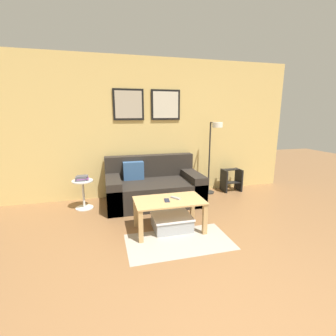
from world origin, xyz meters
name	(u,v)px	position (x,y,z in m)	size (l,w,h in m)	color
wall_back	(152,128)	(0.00, 3.58, 1.28)	(5.60, 0.09, 2.55)	#D6B76B
area_rug	(179,242)	(-0.07, 1.63, 0.00)	(1.30, 0.71, 0.01)	#A39989
couch	(153,187)	(-0.09, 3.09, 0.27)	(1.64, 0.95, 0.80)	#28231E
coffee_table	(169,206)	(-0.10, 1.98, 0.35)	(0.92, 0.54, 0.43)	tan
storage_bin	(172,222)	(-0.06, 2.00, 0.10)	(0.53, 0.45, 0.19)	#9EA3A8
floor_lamp	(214,147)	(1.08, 3.15, 0.95)	(0.24, 0.50, 1.41)	black
side_table	(83,192)	(-1.27, 3.09, 0.29)	(0.34, 0.34, 0.49)	silver
book_stack	(82,178)	(-1.28, 3.10, 0.52)	(0.21, 0.18, 0.07)	#4C4C51
remote_control	(175,198)	(-0.01, 2.00, 0.44)	(0.04, 0.15, 0.02)	#99999E
cell_phone	(167,200)	(-0.14, 1.95, 0.44)	(0.07, 0.14, 0.01)	#1E2338
step_stool	(231,179)	(1.59, 3.32, 0.24)	(0.37, 0.28, 0.45)	black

